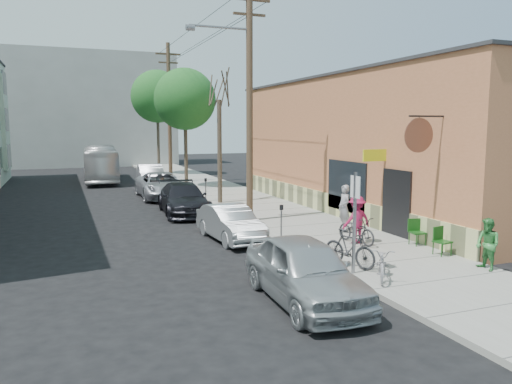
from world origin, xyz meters
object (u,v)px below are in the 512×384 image
object	(u,v)px
tree_leafy_far	(157,97)
car_1	(230,223)
cyclist	(357,220)
car_0	(305,270)
tree_leafy_mid	(185,99)
patron_green	(488,244)
parking_meter_near	(281,216)
sign_post	(355,213)
parked_bike_a	(349,248)
car_4	(151,175)
car_3	(162,185)
utility_pole_near	(248,97)
patio_chair_a	(418,232)
patron_grey	(344,208)
parked_bike_b	(382,263)
parking_meter_far	(206,186)
patio_chair_b	(442,241)
tree_bare	(220,152)
bus	(100,163)
car_2	(183,199)

from	to	relation	value
tree_leafy_far	car_1	xyz separation A→B (m)	(-2.13, -25.92, -6.08)
cyclist	car_0	distance (m)	5.90
tree_leafy_mid	patron_green	xyz separation A→B (m)	(3.22, -22.62, -5.10)
parking_meter_near	sign_post	bearing A→B (deg)	-88.76
parked_bike_a	car_0	world-z (taller)	car_0
tree_leafy_far	car_4	distance (m)	9.95
car_3	utility_pole_near	bearing A→B (deg)	-77.10
parking_meter_near	patio_chair_a	bearing A→B (deg)	-33.11
patio_chair_a	patron_grey	distance (m)	3.25
car_4	tree_leafy_far	bearing A→B (deg)	78.86
patron_grey	car_0	world-z (taller)	patron_grey
utility_pole_near	patron_grey	bearing A→B (deg)	-50.30
patio_chair_a	car_1	bearing A→B (deg)	155.59
parking_meter_near	cyclist	bearing A→B (deg)	-36.69
utility_pole_near	patron_grey	xyz separation A→B (m)	(2.74, -3.30, -4.36)
parked_bike_b	utility_pole_near	bearing A→B (deg)	127.10
parking_meter_far	patron_grey	xyz separation A→B (m)	(2.88, -9.60, 0.06)
parked_bike_a	tree_leafy_far	bearing A→B (deg)	68.76
car_1	car_3	xyz separation A→B (m)	(-0.29, 11.90, 0.11)
patio_chair_b	patron_green	bearing A→B (deg)	-100.40
patron_grey	patron_green	distance (m)	6.26
tree_leafy_mid	car_3	xyz separation A→B (m)	(-2.42, -3.94, -5.23)
parking_meter_near	tree_bare	world-z (taller)	tree_bare
parking_meter_far	car_1	distance (m)	9.16
tree_bare	car_0	world-z (taller)	tree_bare
tree_leafy_mid	patio_chair_a	bearing A→B (deg)	-80.11
utility_pole_near	bus	bearing A→B (deg)	102.85
tree_leafy_far	patron_grey	bearing A→B (deg)	-84.97
patio_chair_b	car_1	xyz separation A→B (m)	(-5.35, 5.01, 0.06)
car_0	tree_leafy_far	bearing A→B (deg)	87.95
sign_post	parked_bike_b	xyz separation A→B (m)	(0.43, -0.73, -1.24)
sign_post	parking_meter_far	xyz separation A→B (m)	(-0.10, 14.68, -0.85)
cyclist	car_1	world-z (taller)	cyclist
parked_bike_a	bus	distance (m)	28.48
patio_chair_b	cyclist	xyz separation A→B (m)	(-1.63, 2.37, 0.39)
car_0	patron_grey	bearing A→B (deg)	54.46
tree_leafy_far	car_2	world-z (taller)	tree_leafy_far
tree_leafy_far	car_4	xyz separation A→B (m)	(-2.00, -7.71, -5.96)
car_1	car_4	world-z (taller)	car_4
patron_grey	car_2	bearing A→B (deg)	-140.19
sign_post	car_2	size ratio (longest dim) A/B	0.55
parking_meter_far	parking_meter_near	bearing A→B (deg)	-90.00
patio_chair_b	parking_meter_near	bearing A→B (deg)	123.16
parking_meter_far	tree_leafy_far	xyz separation A→B (m)	(0.55, 16.91, 5.75)
car_3	cyclist	bearing A→B (deg)	-74.05
patron_grey	car_0	xyz separation A→B (m)	(-4.88, -6.26, -0.27)
parking_meter_near	patio_chair_a	xyz separation A→B (m)	(3.94, -2.57, -0.39)
patio_chair_a	bus	distance (m)	27.92
patron_grey	car_2	world-z (taller)	patron_grey
parking_meter_far	patio_chair_b	size ratio (longest dim) A/B	1.41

